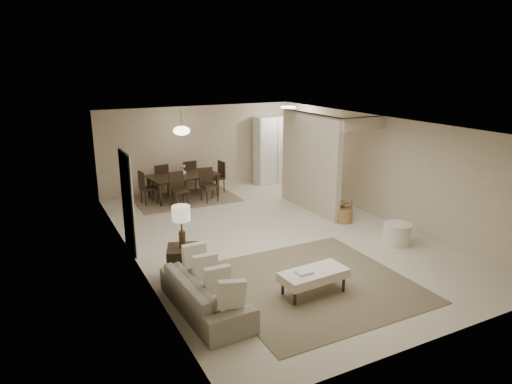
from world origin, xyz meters
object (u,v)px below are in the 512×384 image
wicker_basket (344,215)px  dining_table (184,187)px  sofa (205,294)px  side_table (183,263)px  pantry_cabinet (273,150)px  round_pouf (397,234)px  ottoman_bench (314,275)px

wicker_basket → dining_table: (-2.79, 3.70, 0.17)m
sofa → side_table: bearing=-5.4°
pantry_cabinet → round_pouf: pantry_cabinet is taller
side_table → dining_table: (1.61, 4.81, 0.04)m
wicker_basket → round_pouf: bearing=-85.7°
sofa → dining_table: size_ratio=1.04×
pantry_cabinet → side_table: bearing=-132.1°
ottoman_bench → dining_table: dining_table is taller
pantry_cabinet → dining_table: 3.25m
ottoman_bench → round_pouf: size_ratio=2.04×
ottoman_bench → round_pouf: 2.96m
round_pouf → dining_table: (-2.91, 5.33, 0.11)m
ottoman_bench → wicker_basket: bearing=41.0°
sofa → pantry_cabinet: bearing=-39.6°
round_pouf → dining_table: size_ratio=0.30×
ottoman_bench → wicker_basket: (2.66, 2.63, -0.16)m
ottoman_bench → round_pouf: bearing=16.1°
sofa → side_table: size_ratio=3.36×
pantry_cabinet → sofa: bearing=-126.5°
side_table → dining_table: 5.07m
dining_table → ottoman_bench: bearing=-95.2°
sofa → ottoman_bench: (1.79, -0.30, 0.04)m
sofa → round_pouf: bearing=-84.4°
round_pouf → wicker_basket: bearing=94.3°
sofa → wicker_basket: sofa is taller
ottoman_bench → pantry_cabinet: bearing=62.4°
pantry_cabinet → sofa: pantry_cabinet is taller
pantry_cabinet → wicker_basket: (-0.35, -4.15, -0.88)m
ottoman_bench → dining_table: (-0.13, 6.33, 0.01)m
sofa → wicker_basket: (4.45, 2.33, -0.12)m
sofa → wicker_basket: bearing=-65.5°
pantry_cabinet → ottoman_bench: bearing=-113.9°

